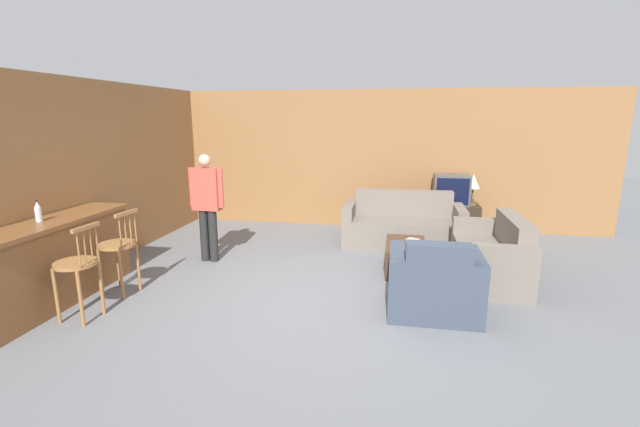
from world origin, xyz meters
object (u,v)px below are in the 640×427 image
couch_far (403,226)px  tv (451,190)px  armchair_near (434,285)px  loveseat_right (492,257)px  person_by_window (207,202)px  book_on_table (413,240)px  bar_chair_mid (119,250)px  table_lamp (473,183)px  bar_chair_near (78,269)px  coffee_table (406,248)px  bottle (38,212)px  tv_unit (449,220)px

couch_far → tv: tv is taller
armchair_near → loveseat_right: size_ratio=0.64×
loveseat_right → person_by_window: bearing=178.9°
book_on_table → bar_chair_mid: bearing=-155.9°
loveseat_right → tv: 2.27m
table_lamp → couch_far: bearing=-146.2°
bar_chair_near → person_by_window: 2.11m
coffee_table → table_lamp: bearing=60.3°
table_lamp → bottle: bearing=-143.5°
tv_unit → book_on_table: (-0.70, -1.90, 0.13)m
bar_chair_near → loveseat_right: bar_chair_near is taller
table_lamp → person_by_window: person_by_window is taller
tv_unit → person_by_window: size_ratio=0.64×
tv_unit → tv: size_ratio=1.63×
bar_chair_near → tv: size_ratio=1.67×
armchair_near → tv_unit: armchair_near is taller
loveseat_right → coffee_table: bearing=173.0°
bar_chair_near → book_on_table: (3.48, 2.23, -0.14)m
bar_chair_near → couch_far: (3.35, 3.33, -0.23)m
armchair_near → loveseat_right: 1.40m
bar_chair_mid → couch_far: (3.35, 2.66, -0.23)m
bottle → armchair_near: bearing=6.8°
bottle → person_by_window: person_by_window is taller
coffee_table → tv: bearing=68.6°
armchair_near → person_by_window: bearing=158.9°
couch_far → bottle: (-4.01, -3.05, 0.76)m
bottle → coffee_table: bearing=24.0°
couch_far → tv_unit: 1.16m
couch_far → coffee_table: 1.26m
coffee_table → table_lamp: (1.17, 2.06, 0.63)m
couch_far → coffee_table: (0.03, -1.26, 0.02)m
loveseat_right → tv: size_ratio=2.45×
bar_chair_near → bottle: 0.88m
tv → tv_unit: bearing=90.0°
table_lamp → bar_chair_near: bearing=-137.8°
bar_chair_mid → person_by_window: 1.48m
bar_chair_near → table_lamp: table_lamp is taller
person_by_window → coffee_table: bearing=1.2°
bar_chair_mid → armchair_near: size_ratio=1.07×
loveseat_right → armchair_near: bearing=-125.8°
armchair_near → table_lamp: (0.89, 3.33, 0.65)m
coffee_table → bottle: bearing=-156.0°
bar_chair_near → table_lamp: bearing=42.2°
couch_far → armchair_near: bearing=-82.9°
bar_chair_mid → bottle: bottle is taller
coffee_table → bottle: size_ratio=3.68×
bar_chair_near → bar_chair_mid: size_ratio=1.00×
armchair_near → person_by_window: person_by_window is taller
couch_far → person_by_window: (-2.83, -1.32, 0.57)m
tv → bar_chair_mid: bearing=-140.4°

